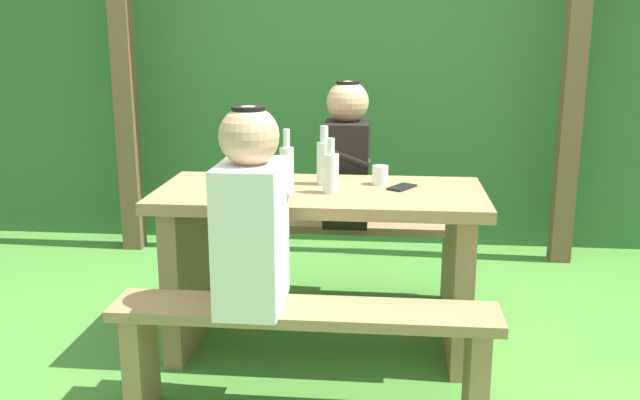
{
  "coord_description": "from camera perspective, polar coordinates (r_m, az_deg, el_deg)",
  "views": [
    {
      "loc": [
        0.29,
        -2.92,
        1.41
      ],
      "look_at": [
        0.0,
        0.0,
        0.69
      ],
      "focal_mm": 39.43,
      "sensor_mm": 36.0,
      "label": 1
    }
  ],
  "objects": [
    {
      "name": "bench_near",
      "position": [
        2.6,
        -1.27,
        -11.16
      ],
      "size": [
        1.4,
        0.24,
        0.44
      ],
      "color": "#9E7A51",
      "rests_on": "ground_plane"
    },
    {
      "name": "bottle_right",
      "position": [
        3.08,
        0.34,
        3.22
      ],
      "size": [
        0.07,
        0.07,
        0.26
      ],
      "color": "silver",
      "rests_on": "picnic_table"
    },
    {
      "name": "ground_plane",
      "position": [
        3.25,
        0.0,
        -11.88
      ],
      "size": [
        12.0,
        12.0,
        0.0
      ],
      "primitive_type": "plane",
      "color": "#478432"
    },
    {
      "name": "picnic_table",
      "position": [
        3.07,
        0.0,
        -3.42
      ],
      "size": [
        1.4,
        0.64,
        0.74
      ],
      "color": "#9E7A51",
      "rests_on": "ground_plane"
    },
    {
      "name": "person_white_shirt",
      "position": [
        2.47,
        -5.61,
        -1.31
      ],
      "size": [
        0.25,
        0.35,
        0.72
      ],
      "color": "white",
      "rests_on": "bench_near"
    },
    {
      "name": "pergola_post_right",
      "position": [
        4.43,
        19.82,
        8.41
      ],
      "size": [
        0.12,
        0.12,
        2.11
      ],
      "primitive_type": "cube",
      "color": "brown",
      "rests_on": "ground_plane"
    },
    {
      "name": "bottle_left",
      "position": [
        2.92,
        0.89,
        2.33
      ],
      "size": [
        0.07,
        0.07,
        0.23
      ],
      "color": "silver",
      "rests_on": "picnic_table"
    },
    {
      "name": "cell_phone",
      "position": [
        3.05,
        6.65,
        1.04
      ],
      "size": [
        0.13,
        0.16,
        0.01
      ],
      "primitive_type": "cube",
      "rotation": [
        0.0,
        0.0,
        -0.56
      ],
      "color": "black",
      "rests_on": "picnic_table"
    },
    {
      "name": "bottle_center",
      "position": [
        2.95,
        -2.72,
        2.71
      ],
      "size": [
        0.06,
        0.06,
        0.27
      ],
      "color": "silver",
      "rests_on": "picnic_table"
    },
    {
      "name": "bench_far",
      "position": [
        3.67,
        0.88,
        -3.54
      ],
      "size": [
        1.4,
        0.24,
        0.44
      ],
      "color": "#9E7A51",
      "rests_on": "ground_plane"
    },
    {
      "name": "person_black_coat",
      "position": [
        3.56,
        2.22,
        3.41
      ],
      "size": [
        0.25,
        0.35,
        0.72
      ],
      "color": "black",
      "rests_on": "bench_far"
    },
    {
      "name": "hedge_backdrop",
      "position": [
        4.92,
        2.25,
        7.99
      ],
      "size": [
        6.4,
        0.64,
        1.82
      ],
      "primitive_type": "cube",
      "color": "#316431",
      "rests_on": "ground_plane"
    },
    {
      "name": "drinking_glass",
      "position": [
        3.1,
        4.91,
        2.02
      ],
      "size": [
        0.07,
        0.07,
        0.08
      ],
      "primitive_type": "cylinder",
      "color": "silver",
      "rests_on": "picnic_table"
    },
    {
      "name": "pergola_post_left",
      "position": [
        4.6,
        -15.56,
        8.89
      ],
      "size": [
        0.12,
        0.12,
        2.11
      ],
      "primitive_type": "cube",
      "color": "brown",
      "rests_on": "ground_plane"
    }
  ]
}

